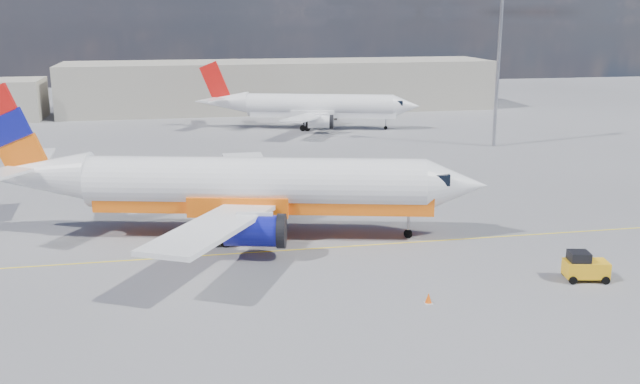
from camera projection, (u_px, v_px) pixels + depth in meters
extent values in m
plane|color=#5E5E63|center=(368.00, 260.00, 46.82)|extent=(240.00, 240.00, 0.00)
cube|color=yellow|center=(357.00, 246.00, 49.67)|extent=(70.00, 0.15, 0.01)
cube|color=#A69F8F|center=(281.00, 86.00, 118.11)|extent=(70.00, 14.00, 8.00)
cylinder|color=white|center=(256.00, 183.00, 50.99)|extent=(24.30, 9.42, 3.73)
cone|color=white|center=(456.00, 185.00, 50.34)|extent=(5.15, 4.67, 3.73)
cone|color=white|center=(38.00, 175.00, 51.63)|extent=(8.30, 5.28, 3.54)
cube|color=black|center=(435.00, 177.00, 50.27)|extent=(2.42, 2.90, 0.77)
cube|color=orange|center=(264.00, 200.00, 51.28)|extent=(24.15, 8.78, 1.32)
cube|color=white|center=(249.00, 173.00, 58.74)|extent=(3.53, 13.16, 0.88)
cube|color=white|center=(213.00, 227.00, 43.88)|extent=(9.26, 13.27, 0.88)
cylinder|color=#10138A|center=(272.00, 194.00, 56.24)|extent=(4.33, 2.97, 2.08)
cylinder|color=#10138A|center=(255.00, 231.00, 46.69)|extent=(4.33, 2.97, 2.08)
cylinder|color=black|center=(294.00, 194.00, 56.16)|extent=(1.09, 2.37, 2.30)
cylinder|color=black|center=(282.00, 231.00, 46.61)|extent=(1.09, 2.37, 2.30)
cube|color=orange|center=(11.00, 130.00, 50.88)|extent=(5.07, 1.56, 6.84)
cube|color=white|center=(36.00, 156.00, 54.92)|extent=(2.80, 5.64, 0.20)
cylinder|color=#9B9BA3|center=(408.00, 220.00, 51.13)|extent=(0.24, 0.24, 2.30)
cylinder|color=black|center=(408.00, 234.00, 51.39)|extent=(0.66, 0.40, 0.61)
cylinder|color=black|center=(233.00, 219.00, 54.49)|extent=(1.06, 0.64, 0.99)
cylinder|color=black|center=(221.00, 240.00, 49.39)|extent=(1.06, 0.64, 0.99)
cylinder|color=white|center=(320.00, 105.00, 98.74)|extent=(20.25, 8.55, 3.12)
cone|color=white|center=(406.00, 106.00, 97.78)|extent=(4.38, 4.01, 3.12)
cone|color=white|center=(225.00, 102.00, 99.73)|extent=(6.98, 4.61, 2.96)
cube|color=black|center=(397.00, 102.00, 97.76)|extent=(2.08, 2.46, 0.64)
cube|color=white|center=(323.00, 113.00, 98.96)|extent=(20.10, 8.02, 1.10)
cube|color=white|center=(314.00, 105.00, 105.25)|extent=(3.31, 11.10, 0.74)
cube|color=white|center=(305.00, 118.00, 92.85)|extent=(8.04, 11.00, 0.74)
cylinder|color=white|center=(325.00, 113.00, 103.10)|extent=(3.65, 2.58, 1.74)
cylinder|color=white|center=(321.00, 122.00, 95.13)|extent=(3.65, 2.58, 1.74)
cylinder|color=black|center=(335.00, 113.00, 102.98)|extent=(0.97, 1.98, 1.93)
cylinder|color=black|center=(332.00, 122.00, 95.01)|extent=(0.97, 1.98, 1.93)
cube|color=red|center=(215.00, 82.00, 99.16)|extent=(4.21, 1.45, 5.72)
cube|color=white|center=(220.00, 95.00, 102.53)|extent=(2.18, 4.65, 0.17)
cube|color=white|center=(211.00, 100.00, 96.86)|extent=(4.23, 4.93, 0.17)
cylinder|color=#9B9BA3|center=(386.00, 121.00, 98.53)|extent=(0.20, 0.20, 1.93)
cylinder|color=black|center=(386.00, 128.00, 98.74)|extent=(0.55, 0.35, 0.51)
cylinder|color=black|center=(308.00, 123.00, 101.72)|extent=(0.89, 0.56, 0.83)
cylinder|color=black|center=(305.00, 128.00, 97.47)|extent=(0.89, 0.56, 0.83)
cylinder|color=black|center=(565.00, 272.00, 43.95)|extent=(0.52, 0.29, 0.49)
cylinder|color=black|center=(573.00, 280.00, 42.62)|extent=(0.52, 0.29, 0.49)
cylinder|color=black|center=(597.00, 272.00, 43.94)|extent=(0.52, 0.29, 0.49)
cylinder|color=black|center=(606.00, 280.00, 42.61)|extent=(0.52, 0.29, 0.49)
cube|color=yellow|center=(586.00, 269.00, 43.16)|extent=(2.77, 1.85, 0.98)
cube|color=black|center=(579.00, 256.00, 42.97)|extent=(1.39, 1.39, 0.59)
cube|color=white|center=(428.00, 303.00, 39.87)|extent=(0.44, 0.44, 0.04)
cone|color=#FF5A0A|center=(428.00, 298.00, 39.79)|extent=(0.38, 0.38, 0.58)
cylinder|color=#9B9BA3|center=(498.00, 66.00, 84.22)|extent=(0.42, 0.42, 19.29)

